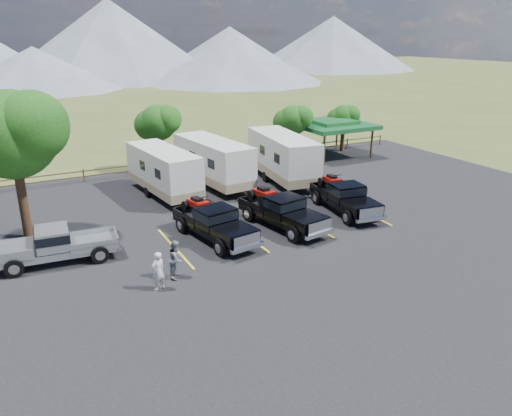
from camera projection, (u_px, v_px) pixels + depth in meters
name	position (u px, v px, depth m)	size (l,w,h in m)	color
ground	(317.00, 255.00, 24.75)	(320.00, 320.00, 0.00)	#435022
asphalt_lot	(286.00, 234.00, 27.25)	(44.00, 34.00, 0.04)	black
stall_lines	(277.00, 228.00, 28.08)	(12.12, 5.50, 0.01)	gold
tree_big_nw	(11.00, 135.00, 24.94)	(5.54, 5.18, 7.84)	#332113
tree_ne_a	(293.00, 120.00, 41.73)	(3.11, 2.92, 4.76)	#332113
tree_ne_b	(343.00, 117.00, 45.31)	(2.77, 2.59, 4.27)	#332113
tree_north	(158.00, 123.00, 38.48)	(3.46, 3.24, 5.25)	#332113
rail_fence	(210.00, 159.00, 40.88)	(36.12, 0.12, 1.00)	brown
pavilion	(332.00, 125.00, 43.71)	(6.20, 6.20, 3.22)	brown
mountain_range	(11.00, 45.00, 107.33)	(209.00, 71.00, 20.00)	slate
rig_left	(214.00, 222.00, 26.28)	(2.87, 6.25, 2.01)	black
rig_center	(282.00, 210.00, 27.92)	(2.94, 6.36, 2.04)	black
rig_right	(344.00, 196.00, 30.34)	(2.70, 6.22, 2.01)	black
trailer_left	(164.00, 172.00, 33.12)	(3.12, 9.13, 3.16)	white
trailer_center	(213.00, 162.00, 35.20)	(3.26, 9.52, 3.29)	white
trailer_right	(282.00, 157.00, 36.28)	(3.55, 9.92, 3.43)	white
pickup_silver	(57.00, 245.00, 23.61)	(5.91, 2.39, 1.74)	#9B9FA3
person_a	(158.00, 271.00, 21.07)	(0.63, 0.42, 1.74)	silver
person_b	(176.00, 259.00, 22.15)	(0.86, 0.67, 1.77)	slate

